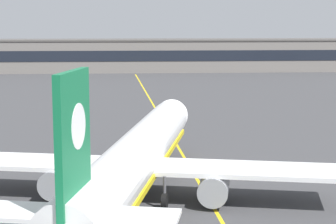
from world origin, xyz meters
The scene contains 4 objects.
taxiway_centreline centered at (0.00, 30.00, 0.00)m, with size 0.30×180.00×0.01m, color yellow.
airliner_foreground centered at (-5.09, 12.00, 3.37)m, with size 32.29×41.15×11.65m.
safety_cone_by_nose_gear centered at (-3.72, 26.94, 0.26)m, with size 0.44×0.44×0.55m.
terminal_building centered at (3.65, 128.79, 4.39)m, with size 119.33×12.40×8.77m.
Camera 1 is at (-5.57, -33.02, 14.20)m, focal length 63.08 mm.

